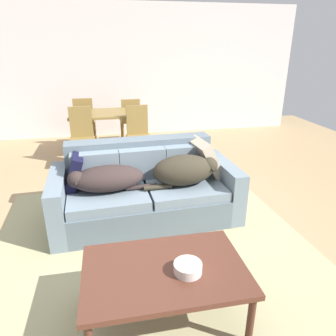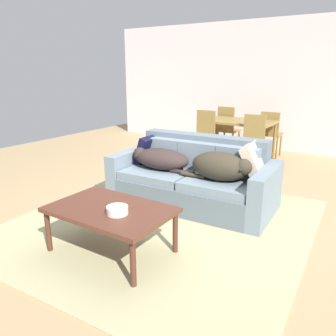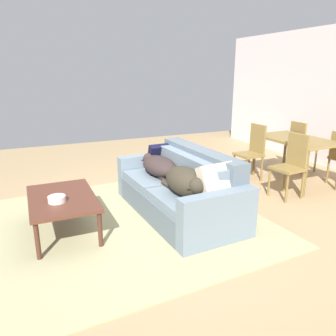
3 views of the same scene
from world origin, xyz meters
name	(u,v)px [view 2 (image 2 of 3)]	position (x,y,z in m)	size (l,w,h in m)	color
ground_plane	(174,207)	(0.00, 0.00, 0.00)	(10.00, 10.00, 0.00)	tan
back_partition	(274,86)	(0.00, 4.00, 1.35)	(8.00, 0.12, 2.70)	silver
area_rug	(162,223)	(0.14, -0.47, 0.01)	(3.10, 3.24, 0.01)	tan
couch	(194,179)	(0.14, 0.27, 0.32)	(2.09, 1.06, 0.86)	slate
dog_on_left_cushion	(160,159)	(-0.29, 0.12, 0.57)	(0.93, 0.43, 0.27)	#312624
dog_on_right_cushion	(221,166)	(0.58, 0.12, 0.60)	(0.84, 0.43, 0.33)	#342D22
throw_pillow_by_left_arm	(147,150)	(-0.62, 0.29, 0.61)	(0.11, 0.38, 0.38)	black
throw_pillow_by_right_arm	(255,162)	(0.89, 0.37, 0.64)	(0.12, 0.45, 0.45)	#BBAB93
coffee_table	(111,212)	(0.09, -1.25, 0.41)	(1.12, 0.73, 0.46)	#542C20
bowl_on_coffee_table	(117,210)	(0.24, -1.32, 0.49)	(0.19, 0.19, 0.07)	silver
dining_table	(238,124)	(-0.22, 2.60, 0.70)	(1.30, 0.82, 0.77)	olive
dining_chair_near_left	(203,135)	(-0.65, 2.05, 0.54)	(0.42, 0.42, 0.98)	olive
dining_chair_near_right	(252,141)	(0.27, 2.05, 0.53)	(0.44, 0.44, 0.96)	olive
dining_chair_far_left	(227,127)	(-0.67, 3.19, 0.52)	(0.40, 0.40, 0.95)	olive
dining_chair_far_right	(270,132)	(0.23, 3.22, 0.51)	(0.42, 0.42, 0.91)	olive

